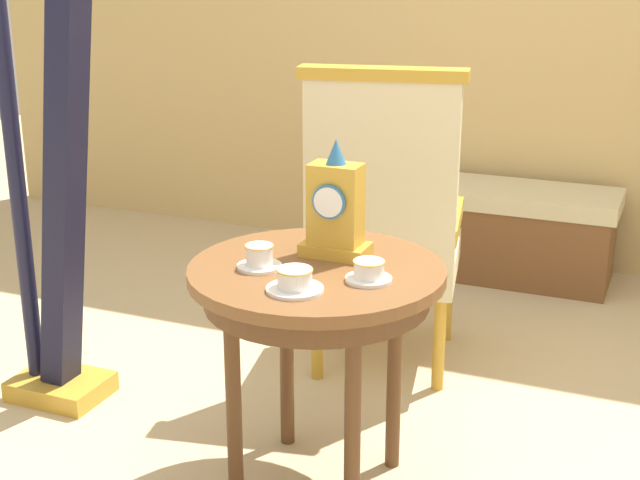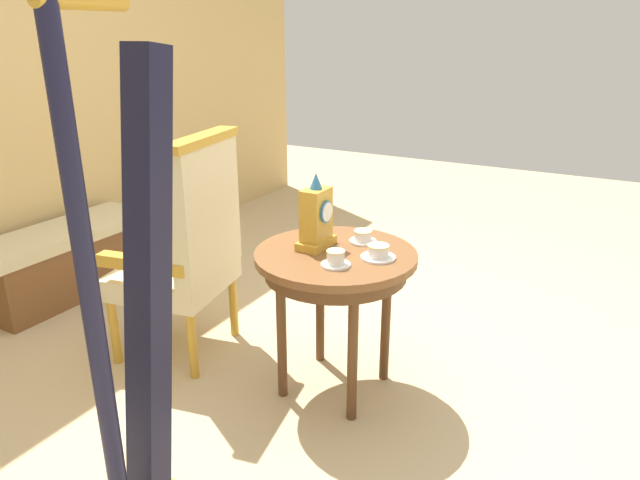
{
  "view_description": "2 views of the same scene",
  "coord_description": "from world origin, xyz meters",
  "views": [
    {
      "loc": [
        0.81,
        -2.17,
        1.52
      ],
      "look_at": [
        -0.11,
        0.04,
        0.74
      ],
      "focal_mm": 50.88,
      "sensor_mm": 36.0,
      "label": 1
    },
    {
      "loc": [
        -2.17,
        -1.09,
        1.58
      ],
      "look_at": [
        -0.16,
        0.03,
        0.75
      ],
      "focal_mm": 32.34,
      "sensor_mm": 36.0,
      "label": 2
    }
  ],
  "objects": [
    {
      "name": "window_bench",
      "position": [
        0.0,
        1.95,
        0.22
      ],
      "size": [
        1.11,
        0.4,
        0.44
      ],
      "color": "beige",
      "rests_on": "ground"
    },
    {
      "name": "teacup_left",
      "position": [
        -0.24,
        -0.09,
        0.71
      ],
      "size": [
        0.12,
        0.12,
        0.07
      ],
      "color": "white",
      "rests_on": "side_table"
    },
    {
      "name": "side_table",
      "position": [
        -0.1,
        -0.02,
        0.6
      ],
      "size": [
        0.71,
        0.71,
        0.68
      ],
      "color": "brown",
      "rests_on": "ground"
    },
    {
      "name": "teacup_center",
      "position": [
        0.07,
        -0.07,
        0.71
      ],
      "size": [
        0.12,
        0.12,
        0.06
      ],
      "color": "white",
      "rests_on": "side_table"
    },
    {
      "name": "teacup_right",
      "position": [
        -0.08,
        -0.21,
        0.71
      ],
      "size": [
        0.15,
        0.15,
        0.06
      ],
      "color": "white",
      "rests_on": "side_table"
    },
    {
      "name": "armchair",
      "position": [
        -0.17,
        0.77,
        0.59
      ],
      "size": [
        0.63,
        0.62,
        1.14
      ],
      "color": "beige",
      "rests_on": "ground"
    },
    {
      "name": "harp",
      "position": [
        -1.11,
        0.13,
        0.71
      ],
      "size": [
        0.4,
        0.24,
        1.77
      ],
      "color": "gold",
      "rests_on": "ground"
    },
    {
      "name": "mantel_clock",
      "position": [
        -0.08,
        0.09,
        0.82
      ],
      "size": [
        0.19,
        0.11,
        0.34
      ],
      "color": "gold",
      "rests_on": "side_table"
    }
  ]
}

